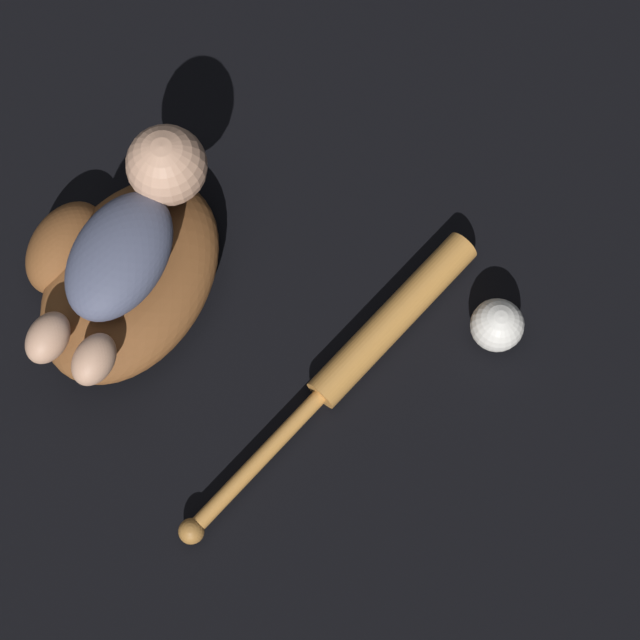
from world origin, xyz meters
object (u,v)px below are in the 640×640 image
(baseball_bat, at_px, (366,347))
(baby_figure, at_px, (132,232))
(baseball_glove, at_px, (120,274))
(baseball, at_px, (497,325))

(baseball_bat, bearing_deg, baby_figure, 71.75)
(baseball_glove, xyz_separation_m, baseball, (-0.04, -0.49, -0.01))
(baby_figure, distance_m, baseball_bat, 0.33)
(baseball_glove, relative_size, baby_figure, 1.05)
(baseball, bearing_deg, baseball_glove, 85.51)
(baseball_glove, bearing_deg, baby_figure, -48.81)
(baby_figure, relative_size, baseball_bat, 0.79)
(baseball_glove, height_order, baseball, baseball_glove)
(baseball_bat, distance_m, baseball, 0.17)
(baseball_glove, xyz_separation_m, baseball_bat, (-0.07, -0.32, -0.02))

